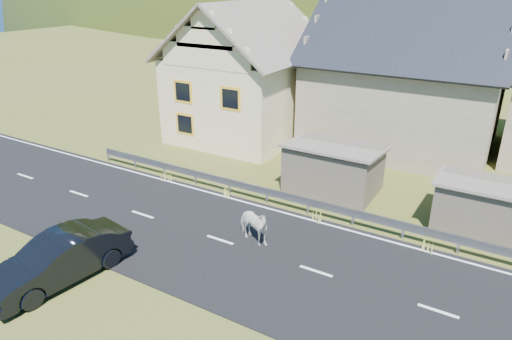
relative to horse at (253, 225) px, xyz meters
The scene contains 10 objects.
ground 3.01m from the horse, 10.55° to the right, with size 160.00×160.00×0.00m, color #474D18.
road 3.00m from the horse, 10.55° to the right, with size 60.00×7.00×0.04m, color black.
lane_markings 3.00m from the horse, 10.55° to the right, with size 60.00×6.60×0.01m, color silver.
guardrail 4.26m from the horse, 47.73° to the left, with size 28.10×0.09×0.75m.
shed_left 6.04m from the horse, 81.78° to the left, with size 4.30×3.30×2.40m, color brown.
shed_right 9.17m from the horse, 36.60° to the left, with size 3.80×2.90×2.20m, color brown.
house_cream 13.98m from the horse, 121.92° to the left, with size 7.80×9.80×8.30m.
house_stone_a 15.09m from the horse, 82.67° to the left, with size 10.80×9.80×8.90m.
horse is the anchor object (origin of this frame).
car 6.77m from the horse, 129.86° to the right, with size 1.65×4.75×1.56m, color black.
Camera 1 is at (4.85, -12.30, 9.34)m, focal length 32.00 mm.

